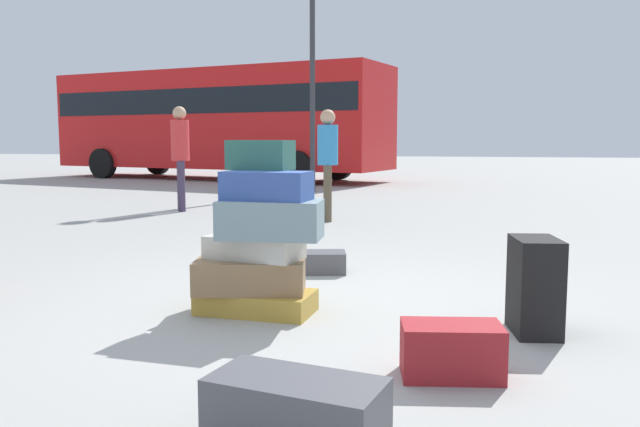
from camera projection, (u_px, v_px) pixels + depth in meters
ground_plane at (300, 311)px, 4.55m from camera, size 80.00×80.00×0.00m
suitcase_tower at (259, 243)px, 4.47m from camera, size 0.92×0.58×1.19m
suitcase_black_behind_tower at (535, 286)px, 4.01m from camera, size 0.33×0.45×0.60m
suitcase_teal_foreground_far at (268, 245)px, 6.79m from camera, size 0.57×0.45×0.19m
suitcase_charcoal_foreground_near at (296, 415)px, 2.51m from camera, size 0.72×0.45×0.29m
suitcase_maroon_white_trunk at (452, 351)px, 3.29m from camera, size 0.55×0.37×0.27m
suitcase_charcoal_left_side at (307, 262)px, 5.86m from camera, size 0.75×0.46×0.19m
person_bearded_onlooker at (180, 149)px, 10.76m from camera, size 0.30×0.31×1.73m
person_tourist_with_camera at (328, 155)px, 9.44m from camera, size 0.30×0.34×1.62m
parked_bus at (217, 117)px, 19.23m from camera, size 10.64×4.82×3.15m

